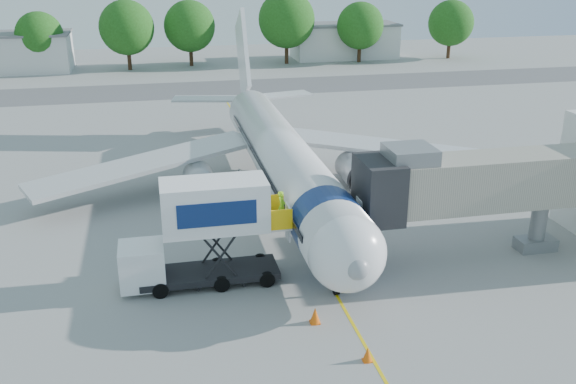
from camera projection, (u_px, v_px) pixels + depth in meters
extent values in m
plane|color=gray|center=(294.00, 220.00, 40.50)|extent=(160.00, 160.00, 0.00)
cube|color=yellow|center=(294.00, 220.00, 40.50)|extent=(0.15, 70.00, 0.01)
cube|color=#59595B|center=(219.00, 89.00, 78.90)|extent=(120.00, 10.00, 0.01)
cylinder|color=silver|center=(284.00, 161.00, 42.18)|extent=(3.70, 28.00, 3.70)
sphere|color=silver|center=(347.00, 253.00, 29.38)|extent=(3.70, 3.70, 3.70)
sphere|color=gray|center=(357.00, 268.00, 27.96)|extent=(1.10, 1.10, 1.10)
cone|color=silver|center=(246.00, 104.00, 57.73)|extent=(3.70, 6.00, 3.70)
cube|color=silver|center=(243.00, 55.00, 57.15)|extent=(0.35, 7.26, 8.29)
cube|color=#BABDBF|center=(394.00, 148.00, 47.40)|extent=(16.17, 9.32, 1.42)
cube|color=#BABDBF|center=(145.00, 164.00, 43.86)|extent=(16.17, 9.32, 1.42)
cylinder|color=#999BA0|center=(356.00, 172.00, 45.24)|extent=(2.10, 3.60, 2.10)
cylinder|color=#999BA0|center=(200.00, 183.00, 43.07)|extent=(2.10, 3.60, 2.10)
cube|color=black|center=(349.00, 246.00, 28.95)|extent=(2.60, 1.39, 0.81)
cylinder|color=navy|center=(329.00, 227.00, 32.12)|extent=(3.73, 2.00, 3.73)
cylinder|color=silver|center=(336.00, 281.00, 31.55)|extent=(0.16, 0.16, 1.50)
cylinder|color=black|center=(336.00, 288.00, 31.70)|extent=(0.25, 0.64, 0.64)
cylinder|color=black|center=(311.00, 179.00, 46.34)|extent=(0.35, 0.90, 0.90)
cylinder|color=black|center=(240.00, 185.00, 45.32)|extent=(0.35, 0.90, 0.90)
cube|color=#A6A18E|center=(487.00, 181.00, 34.31)|extent=(13.60, 2.60, 2.80)
cube|color=black|center=(379.00, 189.00, 33.11)|extent=(2.00, 3.20, 3.20)
cube|color=slate|center=(410.00, 154.00, 32.79)|extent=(2.40, 2.40, 0.80)
cylinder|color=slate|center=(538.00, 225.00, 36.03)|extent=(0.90, 0.90, 3.00)
cube|color=slate|center=(535.00, 244.00, 36.43)|extent=(2.20, 1.20, 0.70)
cylinder|color=black|center=(521.00, 245.00, 36.26)|extent=(0.30, 0.70, 0.70)
cylinder|color=black|center=(549.00, 242.00, 36.61)|extent=(0.30, 0.70, 0.70)
cube|color=black|center=(210.00, 273.00, 32.73)|extent=(7.00, 2.30, 0.35)
cube|color=white|center=(142.00, 265.00, 31.79)|extent=(2.20, 2.20, 2.10)
cube|color=black|center=(142.00, 257.00, 31.63)|extent=(1.90, 2.10, 0.70)
cube|color=white|center=(214.00, 205.00, 31.49)|extent=(5.20, 2.40, 2.50)
cube|color=navy|center=(217.00, 214.00, 30.38)|extent=(3.80, 0.04, 1.20)
cube|color=silver|center=(277.00, 222.00, 32.54)|extent=(1.10, 2.20, 0.10)
cube|color=yellow|center=(281.00, 220.00, 31.38)|extent=(1.10, 0.06, 1.10)
cube|color=yellow|center=(273.00, 205.00, 33.30)|extent=(1.10, 0.06, 1.10)
cylinder|color=black|center=(267.00, 280.00, 32.37)|extent=(0.80, 0.25, 0.80)
cylinder|color=black|center=(260.00, 261.00, 34.29)|extent=(0.80, 0.25, 0.80)
cylinder|color=black|center=(161.00, 291.00, 31.33)|extent=(0.80, 0.25, 0.80)
cylinder|color=black|center=(159.00, 271.00, 33.25)|extent=(0.80, 0.25, 0.80)
imported|color=#94E618|center=(282.00, 206.00, 32.28)|extent=(0.56, 0.68, 1.61)
cube|color=white|center=(353.00, 364.00, 25.18)|extent=(3.94, 2.13, 1.54)
cube|color=navy|center=(354.00, 353.00, 25.01)|extent=(2.28, 1.96, 0.39)
cylinder|color=black|center=(310.00, 366.00, 25.66)|extent=(0.78, 0.31, 0.77)
cylinder|color=black|center=(397.00, 378.00, 24.97)|extent=(0.78, 0.31, 0.77)
cylinder|color=black|center=(382.00, 355.00, 26.37)|extent=(0.78, 0.31, 0.77)
cone|color=#EC5B0C|center=(315.00, 315.00, 29.22)|extent=(0.49, 0.49, 0.79)
cube|color=#EC5B0C|center=(315.00, 322.00, 29.35)|extent=(0.45, 0.45, 0.04)
cone|color=#EC5B0C|center=(367.00, 354.00, 26.52)|extent=(0.42, 0.42, 0.66)
cube|color=#EC5B0C|center=(367.00, 360.00, 26.63)|extent=(0.38, 0.38, 0.04)
cube|color=silver|center=(3.00, 54.00, 88.97)|extent=(18.00, 8.00, 5.00)
cube|color=slate|center=(0.00, 34.00, 88.04)|extent=(18.40, 8.40, 0.30)
cube|color=silver|center=(344.00, 42.00, 100.63)|extent=(16.00, 7.00, 5.00)
cube|color=slate|center=(345.00, 24.00, 99.69)|extent=(16.40, 7.40, 0.30)
cylinder|color=#382314|center=(43.00, 62.00, 89.09)|extent=(0.56, 0.56, 2.91)
sphere|color=#1F4A13|center=(39.00, 35.00, 87.83)|extent=(6.46, 6.46, 6.46)
cylinder|color=#382314|center=(129.00, 58.00, 90.68)|extent=(0.56, 0.56, 3.41)
sphere|color=#1F4A13|center=(127.00, 27.00, 89.20)|extent=(7.58, 7.58, 7.58)
cylinder|color=#382314|center=(191.00, 54.00, 93.83)|extent=(0.56, 0.56, 3.31)
sphere|color=#1F4A13|center=(190.00, 26.00, 92.40)|extent=(7.35, 7.35, 7.35)
cylinder|color=#382314|center=(287.00, 51.00, 95.64)|extent=(0.56, 0.56, 3.73)
sphere|color=#1F4A13|center=(287.00, 20.00, 94.03)|extent=(8.28, 8.28, 8.28)
cylinder|color=#382314|center=(359.00, 52.00, 97.03)|extent=(0.56, 0.56, 3.13)
sphere|color=#1F4A13|center=(360.00, 26.00, 95.68)|extent=(6.97, 6.97, 6.97)
cylinder|color=#382314|center=(449.00, 48.00, 100.43)|extent=(0.56, 0.56, 3.14)
sphere|color=#1F4A13|center=(451.00, 23.00, 99.07)|extent=(6.98, 6.98, 6.98)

